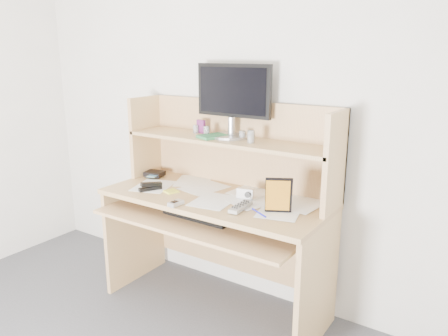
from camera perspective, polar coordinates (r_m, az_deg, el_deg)
The scene contains 19 objects.
back_wall at distance 2.80m, azimuth 2.45°, elevation 7.82°, with size 3.60×0.04×2.50m, color silver.
desk at distance 2.73m, azimuth -0.30°, elevation -4.35°, with size 1.40×0.70×1.30m.
paper_clutter at distance 2.65m, azimuth -1.28°, elevation -3.63°, with size 1.32×0.54×0.01m, color white.
keyboard at distance 2.59m, azimuth -3.21°, elevation -6.13°, with size 0.44×0.16×0.03m.
tv_remote at distance 2.43m, azimuth 2.19°, elevation -5.08°, with size 0.06×0.20×0.02m, color #979792.
flip_phone at distance 2.50m, azimuth -6.31°, elevation -4.52°, with size 0.05×0.09×0.02m, color silver.
stapler at distance 2.79m, azimuth -9.62°, elevation -2.33°, with size 0.04×0.15×0.04m, color black.
wallet at distance 3.09m, azimuth -9.05°, elevation -0.73°, with size 0.12×0.10×0.03m, color black.
sticky_note_pad at distance 2.74m, azimuth -6.90°, elevation -3.05°, with size 0.07×0.07×0.01m, color #FFEB43.
digital_camera at distance 2.59m, azimuth 2.81°, elevation -3.30°, with size 0.10×0.04×0.06m, color silver.
game_case at distance 2.35m, azimuth 7.15°, elevation -3.54°, with size 0.14×0.02×0.20m, color black.
blue_pen at distance 2.36m, azimuth 4.58°, elevation -5.84°, with size 0.01×0.01×0.14m, color #1819B9.
card_box at distance 2.87m, azimuth -3.02°, elevation 5.43°, with size 0.06×0.02×0.09m, color maroon.
shelf_book at distance 2.71m, azimuth -1.47°, elevation 4.16°, with size 0.12×0.17×0.02m, color #35854A.
chip_stack_a at distance 2.88m, azimuth -3.69°, elevation 5.10°, with size 0.04×0.04×0.05m, color black.
chip_stack_b at distance 2.77m, azimuth -2.28°, elevation 4.84°, with size 0.04×0.04×0.06m, color silver.
chip_stack_c at distance 2.66m, azimuth 2.41°, elevation 4.32°, with size 0.04×0.04×0.05m, color black.
chip_stack_d at distance 2.55m, azimuth 3.56°, elevation 4.10°, with size 0.04×0.04×0.07m, color silver.
monitor at distance 2.72m, azimuth 1.17°, elevation 9.08°, with size 0.52×0.26×0.45m.
Camera 1 is at (1.44, -0.58, 1.59)m, focal length 35.00 mm.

